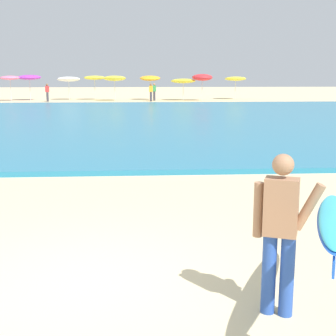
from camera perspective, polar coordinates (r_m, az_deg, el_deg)
name	(u,v)px	position (r m, az deg, el deg)	size (l,w,h in m)	color
ground_plane	(87,284)	(6.08, -9.62, -13.43)	(160.00, 160.00, 0.00)	beige
sea	(126,119)	(25.81, -5.05, 5.79)	(120.00, 28.00, 0.14)	teal
surfer_with_board	(306,223)	(5.06, 16.15, -6.31)	(1.40, 2.64, 1.73)	#284CA3
beach_umbrella_0	(10,78)	(45.73, -18.31, 10.15)	(1.72, 1.73, 2.27)	beige
beach_umbrella_1	(29,77)	(46.27, -16.17, 10.32)	(2.11, 2.12, 2.35)	beige
beach_umbrella_2	(69,79)	(46.43, -11.74, 10.31)	(2.14, 2.16, 2.20)	beige
beach_umbrella_3	(95,78)	(45.99, -8.73, 10.57)	(1.97, 1.97, 2.24)	beige
beach_umbrella_4	(115,78)	(44.03, -6.38, 10.56)	(2.02, 2.04, 2.29)	beige
beach_umbrella_5	(150,78)	(45.36, -2.15, 10.63)	(1.90, 1.93, 2.32)	beige
beach_umbrella_6	(183,81)	(44.56, 1.82, 10.31)	(2.25, 2.27, 2.03)	beige
beach_umbrella_7	(202,77)	(44.14, 4.10, 10.71)	(1.85, 1.87, 2.43)	beige
beach_umbrella_8	(235,79)	(46.95, 8.03, 10.47)	(2.03, 2.04, 2.18)	beige
beachgoer_near_row_left	(151,92)	(43.06, -2.04, 9.05)	(0.32, 0.20, 1.58)	#383842
beachgoer_near_row_mid	(154,91)	(44.08, -1.64, 9.10)	(0.32, 0.20, 1.58)	#383842
beachgoer_near_row_right	(47,92)	(43.96, -14.17, 8.76)	(0.32, 0.20, 1.58)	#383842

